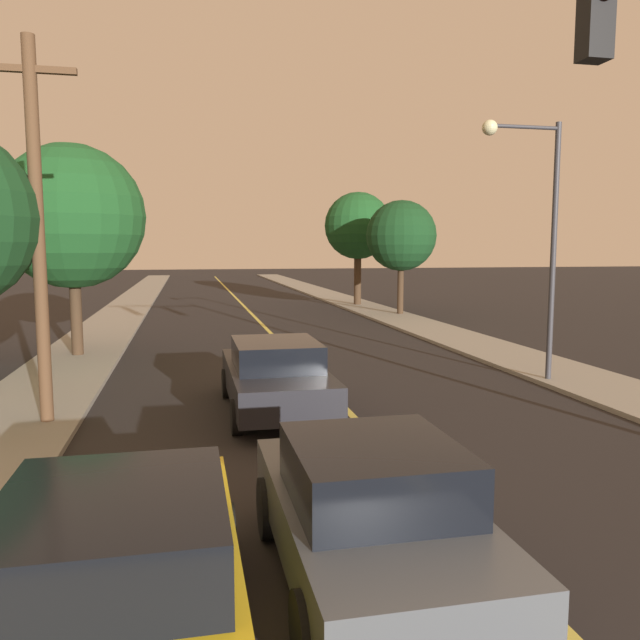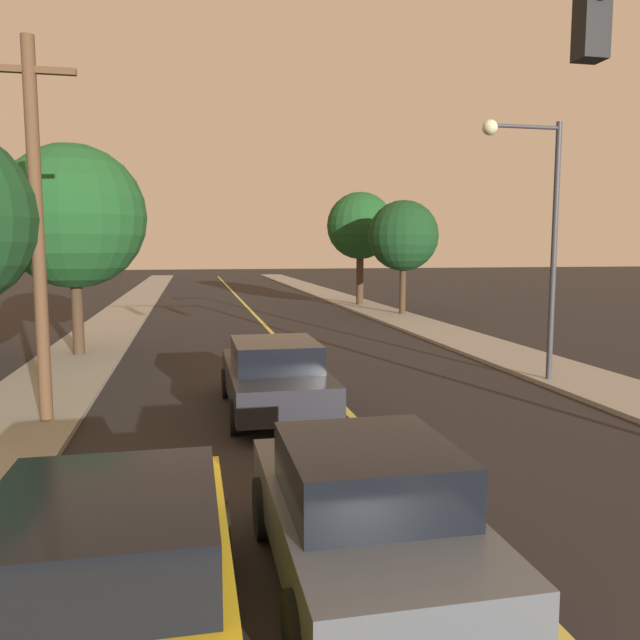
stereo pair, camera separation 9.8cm
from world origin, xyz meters
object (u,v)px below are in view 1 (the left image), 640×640
at_px(tree_right_near, 358,226).
at_px(car_near_lane_second, 275,375).
at_px(tree_right_far, 401,236).
at_px(car_outer_lane_front, 117,580).
at_px(streetlamp_right, 535,213).
at_px(utility_pole_left, 37,225).
at_px(car_near_lane_front, 370,511).
at_px(tree_left_near, 72,217).

bearing_deg(tree_right_near, car_near_lane_second, -109.50).
relative_size(car_near_lane_second, tree_right_far, 0.83).
bearing_deg(tree_right_far, car_outer_lane_front, -113.98).
bearing_deg(car_near_lane_second, streetlamp_right, 11.64).
distance_m(car_near_lane_second, utility_pole_left, 5.31).
bearing_deg(car_near_lane_second, utility_pole_left, -178.36).
distance_m(car_near_lane_front, car_near_lane_second, 6.79).
bearing_deg(car_near_lane_second, car_near_lane_front, -90.00).
bearing_deg(streetlamp_right, tree_right_near, 86.25).
xyz_separation_m(car_outer_lane_front, tree_right_far, (10.94, 24.59, 3.16)).
bearing_deg(tree_right_near, tree_left_near, -131.29).
distance_m(car_near_lane_front, car_outer_lane_front, 2.47).
xyz_separation_m(streetlamp_right, tree_right_near, (1.38, 21.02, 0.39)).
bearing_deg(car_near_lane_second, tree_right_near, 70.50).
height_order(car_outer_lane_front, tree_left_near, tree_left_near).
relative_size(streetlamp_right, tree_right_far, 1.12).
height_order(tree_left_near, tree_right_near, tree_right_near).
relative_size(streetlamp_right, tree_right_near, 0.97).
bearing_deg(utility_pole_left, car_outer_lane_front, -74.63).
bearing_deg(car_near_lane_front, streetlamp_right, 51.20).
distance_m(car_outer_lane_front, tree_right_far, 27.10).
distance_m(car_outer_lane_front, utility_pole_left, 8.36).
distance_m(utility_pole_left, tree_left_near, 7.75).
height_order(car_near_lane_second, utility_pole_left, utility_pole_left).
bearing_deg(tree_left_near, utility_pole_left, -84.89).
relative_size(car_near_lane_front, streetlamp_right, 0.64).
bearing_deg(tree_right_near, streetlamp_right, -93.75).
bearing_deg(car_outer_lane_front, streetlamp_right, 45.48).
height_order(car_near_lane_front, tree_right_near, tree_right_near).
height_order(streetlamp_right, tree_right_far, streetlamp_right).
height_order(streetlamp_right, utility_pole_left, utility_pole_left).
distance_m(tree_left_near, tree_right_far, 16.60).
bearing_deg(tree_right_far, streetlamp_right, -97.64).
relative_size(car_near_lane_second, tree_right_near, 0.72).
bearing_deg(car_near_lane_front, car_outer_lane_front, -159.46).
height_order(car_outer_lane_front, streetlamp_right, streetlamp_right).
xyz_separation_m(tree_left_near, tree_right_near, (12.99, 14.79, 0.31)).
height_order(utility_pole_left, tree_right_near, utility_pole_left).
distance_m(car_near_lane_front, tree_left_near, 15.64).
relative_size(car_near_lane_front, tree_right_near, 0.62).
xyz_separation_m(car_near_lane_second, streetlamp_right, (6.54, 1.35, 3.45)).
height_order(car_outer_lane_front, utility_pole_left, utility_pole_left).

